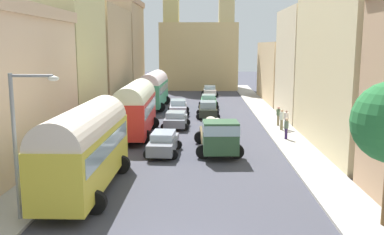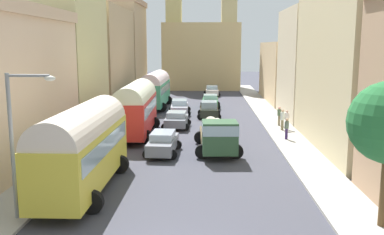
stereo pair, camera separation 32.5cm
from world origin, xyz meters
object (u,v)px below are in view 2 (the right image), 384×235
object	(u,v)px
car_4	(177,120)
car_5	(180,107)
parked_bus_2	(155,88)
car_3	(163,143)
pedestrian_0	(282,119)
pedestrian_3	(287,128)
car_0	(209,110)
parked_bus_0	(83,144)
parked_bus_1	(136,106)
streetlamp_near	(18,133)
car_1	(210,101)
car_2	(212,91)
pedestrian_2	(287,119)
cargo_truck_0	(218,135)
pedestrian_1	(279,115)

from	to	relation	value
car_4	car_5	xyz separation A→B (m)	(-0.24, 7.48, 0.04)
parked_bus_2	car_4	distance (m)	12.40
car_3	pedestrian_0	world-z (taller)	pedestrian_0
pedestrian_0	pedestrian_3	size ratio (longest dim) A/B	1.07
car_0	pedestrian_3	size ratio (longest dim) A/B	2.37
parked_bus_0	parked_bus_1	xyz separation A→B (m)	(0.35, 12.72, -0.00)
parked_bus_1	pedestrian_3	distance (m)	11.61
car_4	streetlamp_near	distance (m)	20.46
car_1	car_2	distance (m)	11.82
parked_bus_0	car_0	world-z (taller)	parked_bus_0
pedestrian_2	streetlamp_near	distance (m)	23.41
car_3	pedestrian_2	bearing A→B (deg)	39.43
parked_bus_0	cargo_truck_0	xyz separation A→B (m)	(6.64, 7.36, -1.09)
cargo_truck_0	car_1	distance (m)	20.63
parked_bus_0	parked_bus_2	bearing A→B (deg)	90.04
parked_bus_0	pedestrian_0	xyz separation A→B (m)	(12.07, 14.75, -1.27)
car_5	pedestrian_2	bearing A→B (deg)	-42.04
pedestrian_1	streetlamp_near	xyz separation A→B (m)	(-13.53, -20.44, 2.59)
pedestrian_1	pedestrian_3	distance (m)	5.44
parked_bus_0	car_4	bearing A→B (deg)	78.43
car_0	streetlamp_near	xyz separation A→B (m)	(-7.47, -25.20, 2.83)
parked_bus_1	car_1	bearing A→B (deg)	69.02
car_1	pedestrian_0	bearing A→B (deg)	-66.09
parked_bus_2	cargo_truck_0	world-z (taller)	parked_bus_2
pedestrian_0	pedestrian_1	distance (m)	1.97
pedestrian_0	pedestrian_2	size ratio (longest dim) A/B	1.05
parked_bus_2	pedestrian_2	distance (m)	18.00
parked_bus_1	pedestrian_0	xyz separation A→B (m)	(11.72, 2.03, -1.27)
car_4	car_5	bearing A→B (deg)	91.86
car_1	car_4	size ratio (longest dim) A/B	1.04
car_0	pedestrian_3	bearing A→B (deg)	-60.71
car_2	car_5	xyz separation A→B (m)	(-3.45, -16.33, 0.02)
car_4	pedestrian_2	size ratio (longest dim) A/B	2.10
car_2	car_1	bearing A→B (deg)	-91.35
car_5	pedestrian_2	world-z (taller)	pedestrian_2
car_5	pedestrian_3	size ratio (longest dim) A/B	2.53
parked_bus_0	car_0	xyz separation A→B (m)	(6.07, 21.48, -1.53)
parked_bus_2	car_1	distance (m)	6.40
car_1	streetlamp_near	distance (m)	32.73
parked_bus_0	pedestrian_3	size ratio (longest dim) A/B	5.33
parked_bus_1	pedestrian_3	size ratio (longest dim) A/B	5.27
car_5	pedestrian_1	xyz separation A→B (m)	(9.11, -6.75, 0.27)
parked_bus_1	car_3	distance (m)	6.35
car_0	car_1	distance (m)	6.50
car_0	cargo_truck_0	bearing A→B (deg)	-87.69
cargo_truck_0	car_0	world-z (taller)	cargo_truck_0
parked_bus_0	pedestrian_3	world-z (taller)	parked_bus_0
car_4	car_2	bearing A→B (deg)	82.32
car_4	car_5	distance (m)	7.49
cargo_truck_0	car_4	distance (m)	9.28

